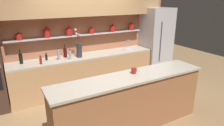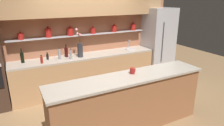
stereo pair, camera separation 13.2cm
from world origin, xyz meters
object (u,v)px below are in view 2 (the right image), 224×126
(bottle_spirit_5, at_px, (71,55))
(flower_vase, at_px, (80,48))
(coffee_mug, at_px, (132,71))
(sink_fixture, at_px, (130,49))
(bottle_sauce_1, at_px, (47,57))
(bottle_wine_2, at_px, (66,52))
(refrigerator, at_px, (158,43))
(bottle_spirit_0, at_px, (60,54))
(bottle_sauce_3, at_px, (42,60))
(bottle_wine_4, at_px, (22,57))

(bottle_spirit_5, bearing_deg, flower_vase, 13.03)
(coffee_mug, bearing_deg, sink_fixture, 58.38)
(bottle_sauce_1, xyz_separation_m, bottle_wine_2, (0.46, 0.01, 0.05))
(refrigerator, bearing_deg, bottle_wine_2, 177.02)
(refrigerator, height_order, bottle_sauce_1, refrigerator)
(flower_vase, bearing_deg, refrigerator, 0.57)
(bottle_spirit_0, height_order, bottle_spirit_5, bottle_spirit_0)
(flower_vase, height_order, bottle_wine_2, flower_vase)
(refrigerator, relative_size, bottle_sauce_1, 11.93)
(bottle_spirit_5, bearing_deg, bottle_sauce_3, -177.60)
(bottle_wine_2, height_order, bottle_spirit_5, bottle_wine_2)
(bottle_wine_2, height_order, bottle_sauce_3, bottle_wine_2)
(sink_fixture, height_order, bottle_spirit_0, bottle_spirit_0)
(flower_vase, bearing_deg, bottle_sauce_1, 168.61)
(bottle_wine_2, bearing_deg, coffee_mug, -70.90)
(refrigerator, bearing_deg, bottle_wine_4, 177.94)
(bottle_sauce_3, relative_size, bottle_spirit_5, 0.76)
(bottle_spirit_0, distance_m, bottle_wine_2, 0.24)
(refrigerator, height_order, bottle_sauce_3, refrigerator)
(flower_vase, distance_m, bottle_spirit_0, 0.51)
(bottle_sauce_3, xyz_separation_m, bottle_spirit_5, (0.67, 0.03, 0.03))
(flower_vase, bearing_deg, sink_fixture, 2.78)
(bottle_wine_4, height_order, coffee_mug, bottle_wine_4)
(bottle_sauce_1, bearing_deg, bottle_wine_2, 1.86)
(bottle_sauce_3, bearing_deg, bottle_spirit_5, 2.40)
(flower_vase, height_order, coffee_mug, flower_vase)
(bottle_sauce_1, bearing_deg, bottle_spirit_0, -23.92)
(bottle_spirit_0, bearing_deg, bottle_wine_4, 171.33)
(sink_fixture, distance_m, bottle_spirit_5, 1.76)
(bottle_spirit_0, relative_size, bottle_wine_4, 0.85)
(flower_vase, relative_size, coffee_mug, 6.58)
(bottle_wine_2, height_order, bottle_wine_4, bottle_wine_4)
(refrigerator, height_order, bottle_wine_4, refrigerator)
(bottle_spirit_0, distance_m, bottle_sauce_3, 0.45)
(refrigerator, distance_m, bottle_wine_2, 2.75)
(coffee_mug, bearing_deg, bottle_spirit_5, 110.02)
(refrigerator, relative_size, sink_fixture, 6.74)
(bottle_sauce_1, relative_size, bottle_spirit_5, 0.69)
(sink_fixture, distance_m, coffee_mug, 2.16)
(bottle_wine_2, xyz_separation_m, coffee_mug, (0.67, -1.93, 0.03))
(flower_vase, distance_m, coffee_mug, 1.81)
(refrigerator, bearing_deg, flower_vase, -179.43)
(bottle_spirit_0, xyz_separation_m, bottle_wine_4, (-0.80, 0.12, 0.01))
(bottle_wine_2, bearing_deg, flower_vase, -29.16)
(bottle_spirit_0, xyz_separation_m, bottle_spirit_5, (0.24, -0.10, -0.01))
(bottle_sauce_3, bearing_deg, refrigerator, 1.88)
(bottle_spirit_0, bearing_deg, sink_fixture, 1.04)
(bottle_spirit_5, bearing_deg, bottle_sauce_1, 157.30)
(bottle_spirit_0, bearing_deg, bottle_sauce_3, -163.98)
(sink_fixture, relative_size, bottle_wine_2, 0.95)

